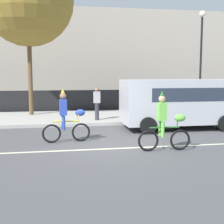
# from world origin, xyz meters

# --- Properties ---
(ground_plane) EXTENTS (80.00, 80.00, 0.00)m
(ground_plane) POSITION_xyz_m (0.00, 0.00, 0.00)
(ground_plane) COLOR #4C4C4F
(road_centre_line) EXTENTS (36.00, 0.14, 0.01)m
(road_centre_line) POSITION_xyz_m (0.00, -0.50, 0.00)
(road_centre_line) COLOR beige
(road_centre_line) RESTS_ON ground
(sidewalk_curb) EXTENTS (60.00, 5.00, 0.15)m
(sidewalk_curb) POSITION_xyz_m (0.00, 6.50, 0.07)
(sidewalk_curb) COLOR #ADAAA3
(sidewalk_curb) RESTS_ON ground
(fence_line) EXTENTS (40.00, 0.08, 1.40)m
(fence_line) POSITION_xyz_m (0.00, 9.40, 0.70)
(fence_line) COLOR black
(fence_line) RESTS_ON ground
(building_backdrop) EXTENTS (28.00, 8.00, 7.48)m
(building_backdrop) POSITION_xyz_m (0.19, 18.00, 3.74)
(building_backdrop) COLOR #B2A899
(building_backdrop) RESTS_ON ground
(parade_cyclist_cobalt) EXTENTS (1.72, 0.50, 1.92)m
(parade_cyclist_cobalt) POSITION_xyz_m (-1.46, 0.78, 0.84)
(parade_cyclist_cobalt) COLOR black
(parade_cyclist_cobalt) RESTS_ON ground
(parade_cyclist_lime) EXTENTS (1.72, 0.50, 1.92)m
(parade_cyclist_lime) POSITION_xyz_m (1.57, -1.04, 0.84)
(parade_cyclist_lime) COLOR black
(parade_cyclist_lime) RESTS_ON ground
(parked_van_silver) EXTENTS (5.00, 2.22, 2.18)m
(parked_van_silver) POSITION_xyz_m (3.61, 2.70, 1.28)
(parked_van_silver) COLOR silver
(parked_van_silver) RESTS_ON ground
(street_lamp_post) EXTENTS (0.36, 0.36, 5.86)m
(street_lamp_post) POSITION_xyz_m (6.51, 6.85, 3.99)
(street_lamp_post) COLOR black
(street_lamp_post) RESTS_ON sidewalk_curb
(street_tree_near_lamp) EXTENTS (4.94, 4.94, 8.68)m
(street_tree_near_lamp) POSITION_xyz_m (-3.22, 7.54, 6.36)
(street_tree_near_lamp) COLOR brown
(street_tree_near_lamp) RESTS_ON sidewalk_curb
(pedestrian_onlooker) EXTENTS (0.32, 0.20, 1.62)m
(pedestrian_onlooker) POSITION_xyz_m (0.16, 4.92, 1.01)
(pedestrian_onlooker) COLOR #33333D
(pedestrian_onlooker) RESTS_ON sidewalk_curb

